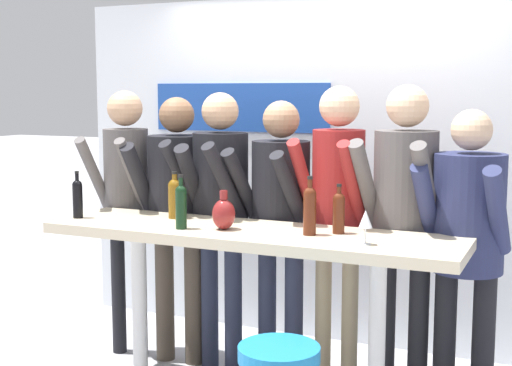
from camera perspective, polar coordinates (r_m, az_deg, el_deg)
back_wall at (r=5.21m, az=5.68°, el=1.08°), size 3.98×0.12×2.50m
tasting_table at (r=4.01m, az=-0.55°, el=-5.98°), size 2.38×0.62×1.05m
person_far_left at (r=4.91m, az=-10.36°, el=-0.48°), size 0.40×0.55×1.82m
person_left at (r=4.73m, az=-6.33°, el=-1.43°), size 0.50×0.60×1.78m
person_center_left at (r=4.56m, az=-2.92°, el=-1.32°), size 0.49×0.61×1.81m
person_center at (r=4.43m, az=1.92°, el=-2.05°), size 0.49×0.60×1.76m
person_center_right at (r=4.30m, az=6.53°, el=-1.31°), size 0.39×0.54×1.85m
person_right at (r=4.18m, az=11.78°, el=-1.88°), size 0.47×0.60×1.86m
person_far_right at (r=4.09m, az=16.56°, el=-3.61°), size 0.51×0.60×1.72m
wine_bottle_0 at (r=4.45m, az=-14.09°, el=-1.08°), size 0.06×0.06×0.29m
wine_bottle_1 at (r=4.33m, az=-6.51°, el=-1.08°), size 0.08×0.08×0.28m
wine_bottle_2 at (r=3.87m, az=6.64°, el=-2.23°), size 0.07×0.07×0.27m
wine_bottle_3 at (r=3.99m, az=-6.02°, el=-1.73°), size 0.06×0.06×0.31m
wine_bottle_4 at (r=3.81m, az=4.32°, el=-2.04°), size 0.07×0.07×0.32m
wine_glass_0 at (r=3.60m, az=8.76°, el=-2.96°), size 0.07×0.07×0.18m
decorative_vase at (r=3.96m, az=-2.60°, el=-2.47°), size 0.13×0.13×0.22m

